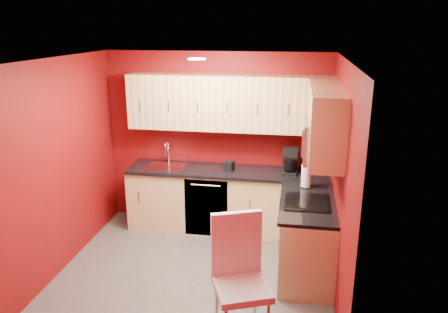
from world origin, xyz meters
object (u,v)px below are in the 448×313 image
(sink, at_px, (165,164))
(paper_towel, at_px, (306,176))
(coffee_maker, at_px, (290,161))
(napkin_holder, at_px, (229,166))
(dining_chair, at_px, (242,282))
(microwave, at_px, (322,139))

(sink, height_order, paper_towel, sink)
(sink, relative_size, coffee_maker, 1.53)
(napkin_holder, bearing_deg, paper_towel, -24.76)
(paper_towel, bearing_deg, coffee_maker, 113.52)
(sink, relative_size, paper_towel, 1.82)
(paper_towel, relative_size, dining_chair, 0.24)
(sink, bearing_deg, dining_chair, -57.91)
(napkin_holder, bearing_deg, sink, 178.75)
(sink, xyz_separation_m, napkin_holder, (0.92, -0.02, 0.03))
(microwave, bearing_deg, coffee_maker, 108.95)
(dining_chair, bearing_deg, coffee_maker, 58.78)
(coffee_maker, relative_size, paper_towel, 1.19)
(sink, height_order, napkin_holder, sink)
(sink, relative_size, napkin_holder, 4.09)
(sink, bearing_deg, microwave, -25.60)
(napkin_holder, distance_m, paper_towel, 1.15)
(sink, relative_size, dining_chair, 0.44)
(dining_chair, bearing_deg, sink, 100.08)
(sink, bearing_deg, napkin_holder, -1.25)
(sink, bearing_deg, paper_towel, -14.28)
(sink, height_order, coffee_maker, same)
(microwave, height_order, sink, microwave)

